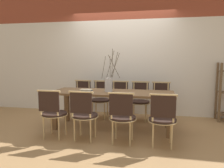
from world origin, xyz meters
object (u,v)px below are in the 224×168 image
(chair_far_center, at_px, (119,99))
(book_stack, at_px, (86,90))
(chair_near_center, at_px, (122,115))
(dining_table, at_px, (112,97))
(vase_centerpiece, at_px, (109,84))

(chair_far_center, relative_size, book_stack, 3.57)
(chair_near_center, height_order, book_stack, chair_near_center)
(chair_near_center, bearing_deg, dining_table, 113.98)
(chair_near_center, distance_m, book_stack, 1.15)
(chair_far_center, distance_m, book_stack, 0.94)
(dining_table, height_order, book_stack, book_stack)
(dining_table, relative_size, chair_far_center, 2.74)
(chair_near_center, relative_size, chair_far_center, 1.00)
(chair_near_center, xyz_separation_m, chair_far_center, (-0.30, 1.44, 0.00))
(book_stack, bearing_deg, chair_far_center, 52.99)
(chair_near_center, xyz_separation_m, vase_centerpiece, (-0.39, 0.72, 0.42))
(vase_centerpiece, relative_size, book_stack, 3.42)
(chair_near_center, relative_size, book_stack, 3.57)
(chair_far_center, bearing_deg, chair_near_center, 101.97)
(dining_table, distance_m, book_stack, 0.54)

